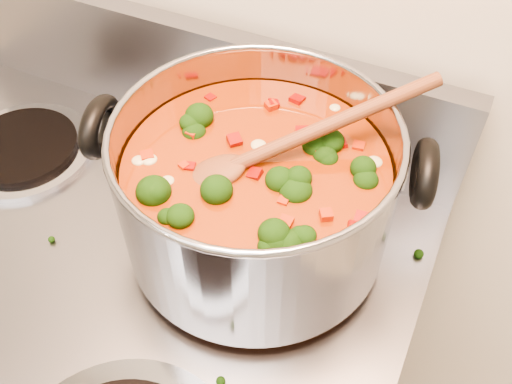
# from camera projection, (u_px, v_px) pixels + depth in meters

# --- Properties ---
(stockpot) EXTENTS (0.36, 0.30, 0.18)m
(stockpot) POSITION_uv_depth(u_px,v_px,m) (256.00, 190.00, 0.62)
(stockpot) COLOR #96969D
(stockpot) RESTS_ON electric_range
(wooden_spoon) EXTENTS (0.22, 0.21, 0.09)m
(wooden_spoon) POSITION_uv_depth(u_px,v_px,m) (272.00, 150.00, 0.58)
(wooden_spoon) COLOR brown
(wooden_spoon) RESTS_ON stockpot
(cooktop_crumbs) EXTENTS (0.30, 0.31, 0.01)m
(cooktop_crumbs) POSITION_uv_depth(u_px,v_px,m) (274.00, 195.00, 0.73)
(cooktop_crumbs) COLOR black
(cooktop_crumbs) RESTS_ON electric_range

